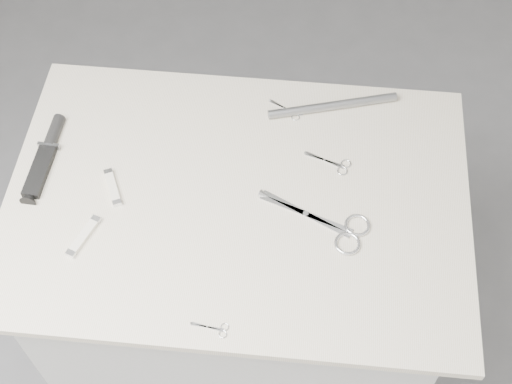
# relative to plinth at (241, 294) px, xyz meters

# --- Properties ---
(ground) EXTENTS (4.00, 4.00, 0.01)m
(ground) POSITION_rel_plinth_xyz_m (0.00, 0.00, -0.46)
(ground) COLOR slate
(ground) RESTS_ON ground
(plinth) EXTENTS (0.90, 0.60, 0.90)m
(plinth) POSITION_rel_plinth_xyz_m (0.00, 0.00, 0.00)
(plinth) COLOR beige
(plinth) RESTS_ON ground
(display_board) EXTENTS (1.00, 0.70, 0.02)m
(display_board) POSITION_rel_plinth_xyz_m (0.00, 0.00, 0.46)
(display_board) COLOR beige
(display_board) RESTS_ON plinth
(large_shears) EXTENTS (0.24, 0.15, 0.01)m
(large_shears) POSITION_rel_plinth_xyz_m (0.21, -0.06, 0.47)
(large_shears) COLOR silver
(large_shears) RESTS_ON display_board
(embroidery_scissors_a) EXTENTS (0.11, 0.06, 0.00)m
(embroidery_scissors_a) POSITION_rel_plinth_xyz_m (0.21, 0.11, 0.47)
(embroidery_scissors_a) COLOR silver
(embroidery_scissors_a) RESTS_ON display_board
(embroidery_scissors_b) EXTENTS (0.09, 0.06, 0.00)m
(embroidery_scissors_b) POSITION_rel_plinth_xyz_m (0.10, 0.25, 0.47)
(embroidery_scissors_b) COLOR silver
(embroidery_scissors_b) RESTS_ON display_board
(tiny_scissors) EXTENTS (0.07, 0.03, 0.00)m
(tiny_scissors) POSITION_rel_plinth_xyz_m (-0.01, -0.31, 0.47)
(tiny_scissors) COLOR silver
(tiny_scissors) RESTS_ON display_board
(sheathed_knife) EXTENTS (0.05, 0.22, 0.03)m
(sheathed_knife) POSITION_rel_plinth_xyz_m (-0.44, 0.07, 0.48)
(sheathed_knife) COLOR black
(sheathed_knife) RESTS_ON display_board
(pocket_knife_a) EXTENTS (0.06, 0.10, 0.01)m
(pocket_knife_a) POSITION_rel_plinth_xyz_m (-0.30, -0.13, 0.48)
(pocket_knife_a) COLOR beige
(pocket_knife_a) RESTS_ON display_board
(pocket_knife_b) EXTENTS (0.06, 0.10, 0.01)m
(pocket_knife_b) POSITION_rel_plinth_xyz_m (-0.27, -0.00, 0.48)
(pocket_knife_b) COLOR beige
(pocket_knife_b) RESTS_ON display_board
(metal_rail) EXTENTS (0.30, 0.11, 0.02)m
(metal_rail) POSITION_rel_plinth_xyz_m (0.20, 0.27, 0.48)
(metal_rail) COLOR gray
(metal_rail) RESTS_ON display_board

